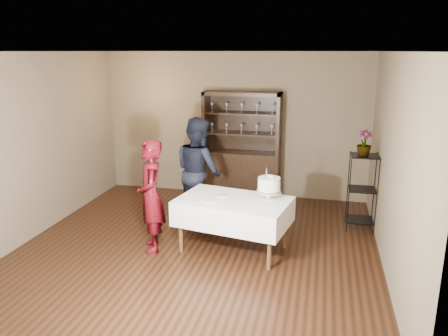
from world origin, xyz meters
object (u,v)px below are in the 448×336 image
Objects in this scene: cake_table at (233,211)px; potted_plant at (364,143)px; china_hutch at (242,164)px; plant_etagere at (362,189)px; woman at (151,196)px; cake at (269,186)px; man at (199,171)px.

potted_plant is at bearing 33.08° from cake_table.
plant_etagere is (2.08, -1.05, -0.01)m from china_hutch.
china_hutch is 2.58m from woman.
china_hutch is 1.67× the size of plant_etagere.
cake is (0.46, 0.13, 0.36)m from cake_table.
man is 4.47× the size of potted_plant.
cake is at bearing -141.97° from potted_plant.
man is 1.43m from cake.
woman is 0.91× the size of man.
china_hutch is 5.19× the size of potted_plant.
woman reaches higher than cake.
woman is 1.62m from cake.
plant_etagere is at bearing -26.83° from china_hutch.
man is (-0.45, -1.34, 0.20)m from china_hutch.
cake is 1.22× the size of potted_plant.
china_hutch reaches higher than woman.
potted_plant is at bearing -125.82° from plant_etagere.
china_hutch is 1.22× the size of cake_table.
cake_table is at bearing -146.46° from plant_etagere.
cake is (1.21, -0.76, 0.07)m from man.
cake_table is 4.26× the size of potted_plant.
potted_plant reaches higher than cake.
china_hutch is at bearing -63.57° from man.
china_hutch is at bearing 152.01° from potted_plant.
woman reaches higher than cake_table.
potted_plant reaches higher than cake_table.
cake_table is 1.05× the size of woman.
man is (0.36, 1.11, 0.08)m from woman.
cake is at bearing 78.25° from woman.
china_hutch reaches higher than cake_table.
woman is at bearing -108.20° from china_hutch.
potted_plant is at bearing 38.03° from cake.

